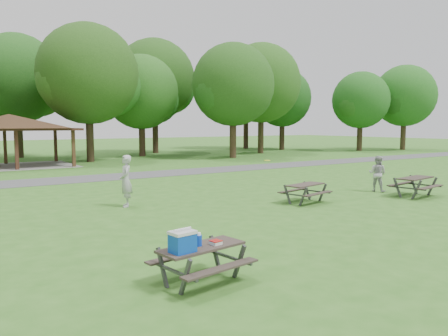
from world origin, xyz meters
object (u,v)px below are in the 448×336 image
Objects in this scene: frisbee_catcher at (377,174)px; frisbee_thrower at (126,181)px; picnic_table_near at (196,250)px; picnic_table_middle at (305,189)px.

frisbee_thrower is at bearing 55.85° from frisbee_catcher.
frisbee_thrower is at bearing 77.56° from picnic_table_near.
frisbee_catcher reaches higher than picnic_table_middle.
frisbee_catcher is at bearing 91.21° from frisbee_thrower.
picnic_table_near is at bearing -146.69° from picnic_table_middle.
picnic_table_middle is 1.04× the size of frisbee_thrower.
frisbee_thrower is (1.83, 8.28, 0.27)m from picnic_table_near.
frisbee_catcher is (4.71, 0.24, 0.26)m from picnic_table_middle.
frisbee_catcher is (10.79, -2.84, -0.14)m from frisbee_thrower.
frisbee_thrower reaches higher than frisbee_catcher.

